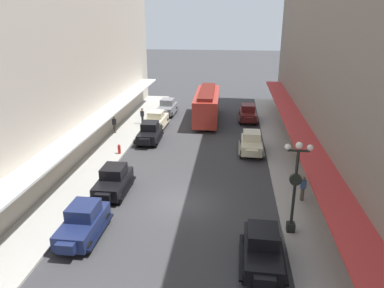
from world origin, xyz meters
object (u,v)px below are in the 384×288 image
at_px(lamp_post_with_clock, 295,184).
at_px(fire_hydrant, 119,149).
at_px(parked_car_0, 157,119).
at_px(parked_car_5, 262,248).
at_px(parked_car_1, 251,142).
at_px(pedestrian_2, 142,116).
at_px(parked_car_3, 150,132).
at_px(parked_car_7, 248,113).
at_px(pedestrian_1, 303,188).
at_px(parked_car_6, 83,221).
at_px(parked_car_2, 113,180).
at_px(streetcar, 207,104).
at_px(parked_car_4, 167,107).
at_px(pedestrian_0, 114,125).

relative_size(lamp_post_with_clock, fire_hydrant, 6.29).
xyz_separation_m(parked_car_0, parked_car_5, (9.44, -21.14, 0.00)).
bearing_deg(parked_car_1, parked_car_5, -90.28).
bearing_deg(pedestrian_2, fire_hydrant, -89.19).
height_order(parked_car_3, parked_car_5, same).
xyz_separation_m(parked_car_1, parked_car_7, (-0.00, 9.76, 0.00)).
distance_m(parked_car_0, parked_car_1, 11.34).
height_order(parked_car_0, pedestrian_1, parked_car_0).
bearing_deg(parked_car_6, parked_car_3, 89.49).
bearing_deg(parked_car_5, parked_car_0, 114.06).
height_order(parked_car_0, parked_car_2, same).
relative_size(parked_car_3, parked_car_5, 1.00).
bearing_deg(fire_hydrant, parked_car_1, 9.37).
bearing_deg(streetcar, lamp_post_with_clock, -73.96).
bearing_deg(parked_car_6, parked_car_4, 89.87).
bearing_deg(fire_hydrant, pedestrian_1, -25.48).
distance_m(parked_car_5, fire_hydrant, 17.15).
xyz_separation_m(parked_car_3, parked_car_7, (9.27, 7.95, 0.00)).
bearing_deg(streetcar, parked_car_1, -64.37).
bearing_deg(parked_car_4, parked_car_3, -89.51).
xyz_separation_m(parked_car_0, parked_car_3, (0.24, -4.37, 0.00)).
relative_size(parked_car_5, lamp_post_with_clock, 0.83).
xyz_separation_m(parked_car_5, pedestrian_1, (2.93, 6.50, 0.05)).
bearing_deg(parked_car_4, parked_car_5, -70.66).
relative_size(parked_car_6, pedestrian_1, 2.60).
bearing_deg(pedestrian_0, parked_car_1, -15.24).
xyz_separation_m(parked_car_3, fire_hydrant, (-1.82, -3.63, -0.38)).
distance_m(streetcar, lamp_post_with_clock, 22.41).
xyz_separation_m(parked_car_5, pedestrian_2, (-11.14, 21.87, 0.07)).
height_order(parked_car_0, parked_car_4, same).
xyz_separation_m(parked_car_1, parked_car_2, (-9.39, -8.55, 0.00)).
bearing_deg(parked_car_4, streetcar, -22.96).
bearing_deg(pedestrian_1, lamp_post_with_clock, -108.23).
relative_size(parked_car_4, parked_car_6, 1.01).
xyz_separation_m(lamp_post_with_clock, fire_hydrant, (-12.75, 10.26, -2.42)).
bearing_deg(fire_hydrant, parked_car_4, 82.57).
bearing_deg(parked_car_1, pedestrian_1, -71.37).
height_order(parked_car_6, fire_hydrant, parked_car_6).
relative_size(parked_car_5, pedestrian_2, 2.57).
bearing_deg(parked_car_2, fire_hydrant, 104.13).
bearing_deg(parked_car_0, fire_hydrant, -101.13).
xyz_separation_m(parked_car_5, pedestrian_0, (-13.14, 18.57, 0.05)).
bearing_deg(parked_car_1, parked_car_6, -124.54).
xyz_separation_m(fire_hydrant, pedestrian_0, (-2.12, 5.43, 0.43)).
distance_m(parked_car_2, lamp_post_with_clock, 11.79).
xyz_separation_m(parked_car_3, pedestrian_0, (-3.94, 1.79, 0.05)).
relative_size(parked_car_3, streetcar, 0.44).
bearing_deg(parked_car_7, streetcar, -175.75).
xyz_separation_m(parked_car_2, pedestrian_0, (-3.82, 12.15, 0.05)).
distance_m(parked_car_2, parked_car_6, 5.11).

